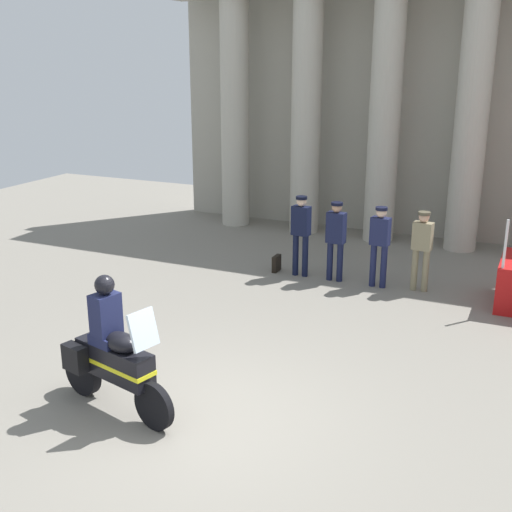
% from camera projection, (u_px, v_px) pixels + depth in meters
% --- Properties ---
extents(ground_plane, '(28.00, 28.00, 0.00)m').
position_uv_depth(ground_plane, '(201.00, 417.00, 8.58)').
color(ground_plane, gray).
extents(colonnade_backdrop, '(11.88, 1.62, 7.28)m').
position_uv_depth(colonnade_backdrop, '(391.00, 91.00, 16.19)').
color(colonnade_backdrop, '#A49F91').
rests_on(colonnade_backdrop, ground_plane).
extents(officer_in_row_0, '(0.40, 0.26, 1.75)m').
position_uv_depth(officer_in_row_0, '(301.00, 229.00, 13.79)').
color(officer_in_row_0, black).
rests_on(officer_in_row_0, ground_plane).
extents(officer_in_row_1, '(0.40, 0.26, 1.69)m').
position_uv_depth(officer_in_row_1, '(336.00, 235.00, 13.50)').
color(officer_in_row_1, '#141938').
rests_on(officer_in_row_1, ground_plane).
extents(officer_in_row_2, '(0.40, 0.26, 1.68)m').
position_uv_depth(officer_in_row_2, '(380.00, 240.00, 13.12)').
color(officer_in_row_2, '#191E42').
rests_on(officer_in_row_2, ground_plane).
extents(officer_in_row_3, '(0.40, 0.26, 1.64)m').
position_uv_depth(officer_in_row_3, '(422.00, 245.00, 12.92)').
color(officer_in_row_3, '#847A5B').
rests_on(officer_in_row_3, ground_plane).
extents(motorcycle_with_rider, '(2.06, 0.87, 1.90)m').
position_uv_depth(motorcycle_with_rider, '(111.00, 355.00, 8.56)').
color(motorcycle_with_rider, black).
rests_on(motorcycle_with_rider, ground_plane).
extents(briefcase_on_ground, '(0.10, 0.32, 0.36)m').
position_uv_depth(briefcase_on_ground, '(277.00, 263.00, 14.32)').
color(briefcase_on_ground, black).
rests_on(briefcase_on_ground, ground_plane).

